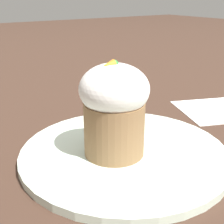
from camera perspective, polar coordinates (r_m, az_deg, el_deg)
The scene contains 5 objects.
ground_plane at distance 0.41m, azimuth 2.21°, elevation -8.08°, with size 4.00×4.00×0.00m, color #3D281E.
dessert_plate at distance 0.41m, azimuth 2.22°, elevation -7.46°, with size 0.27×0.27×0.01m.
carrot_cake at distance 0.38m, azimuth -0.00°, elevation 0.98°, with size 0.08×0.08×0.12m.
spoon at distance 0.44m, azimuth 4.82°, elevation -4.57°, with size 0.12×0.03×0.01m.
paper_napkin at distance 0.60m, azimuth 19.18°, elevation 0.45°, with size 0.18×0.17×0.00m.
Camera 1 is at (0.22, 0.29, 0.20)m, focal length 50.00 mm.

